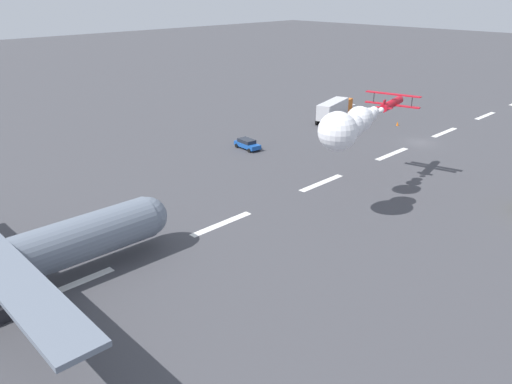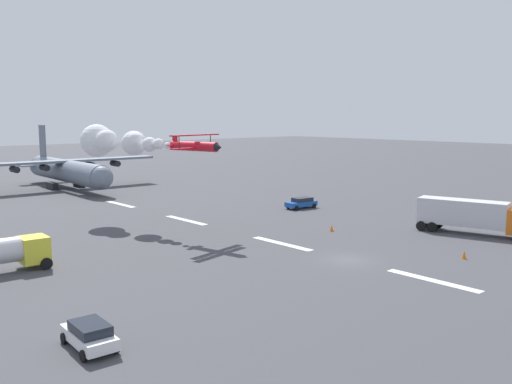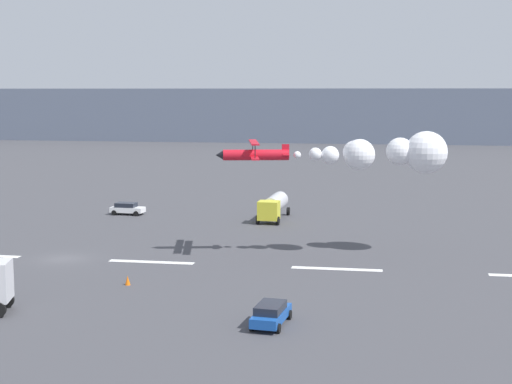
{
  "view_description": "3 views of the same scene",
  "coord_description": "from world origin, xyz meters",
  "px_view_note": "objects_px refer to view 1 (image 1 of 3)",
  "views": [
    {
      "loc": [
        73.62,
        36.58,
        23.33
      ],
      "look_at": [
        37.22,
        0.0,
        2.16
      ],
      "focal_mm": 35.37,
      "sensor_mm": 36.0,
      "label": 1
    },
    {
      "loc": [
        -30.52,
        38.26,
        12.78
      ],
      "look_at": [
        13.08,
        -0.62,
        4.74
      ],
      "focal_mm": 38.75,
      "sensor_mm": 36.0,
      "label": 2
    },
    {
      "loc": [
        29.29,
        -66.61,
        15.59
      ],
      "look_at": [
        17.49,
        4.25,
        6.12
      ],
      "focal_mm": 54.07,
      "sensor_mm": 36.0,
      "label": 3
    }
  ],
  "objects_px": {
    "traffic_cone_far": "(344,141)",
    "semi_truck_orange": "(336,108)",
    "followme_car_yellow": "(247,144)",
    "traffic_cone_near": "(398,124)",
    "cargo_transport_plane": "(5,262)",
    "stunt_biplane_red": "(352,124)"
  },
  "relations": [
    {
      "from": "semi_truck_orange",
      "to": "traffic_cone_far",
      "type": "xyz_separation_m",
      "value": [
        11.52,
        10.36,
        -1.73
      ]
    },
    {
      "from": "cargo_transport_plane",
      "to": "followme_car_yellow",
      "type": "distance_m",
      "value": 44.22
    },
    {
      "from": "traffic_cone_near",
      "to": "traffic_cone_far",
      "type": "distance_m",
      "value": 15.86
    },
    {
      "from": "traffic_cone_far",
      "to": "traffic_cone_near",
      "type": "bearing_deg",
      "value": 178.91
    },
    {
      "from": "semi_truck_orange",
      "to": "followme_car_yellow",
      "type": "height_order",
      "value": "semi_truck_orange"
    },
    {
      "from": "stunt_biplane_red",
      "to": "semi_truck_orange",
      "type": "height_order",
      "value": "stunt_biplane_red"
    },
    {
      "from": "cargo_transport_plane",
      "to": "traffic_cone_far",
      "type": "bearing_deg",
      "value": -172.78
    },
    {
      "from": "cargo_transport_plane",
      "to": "semi_truck_orange",
      "type": "xyz_separation_m",
      "value": [
        -65.8,
        -17.24,
        -1.22
      ]
    },
    {
      "from": "stunt_biplane_red",
      "to": "followme_car_yellow",
      "type": "bearing_deg",
      "value": -107.78
    },
    {
      "from": "traffic_cone_far",
      "to": "semi_truck_orange",
      "type": "bearing_deg",
      "value": -138.04
    },
    {
      "from": "semi_truck_orange",
      "to": "traffic_cone_near",
      "type": "distance_m",
      "value": 11.64
    },
    {
      "from": "followme_car_yellow",
      "to": "traffic_cone_near",
      "type": "distance_m",
      "value": 30.23
    },
    {
      "from": "semi_truck_orange",
      "to": "traffic_cone_near",
      "type": "bearing_deg",
      "value": 112.12
    },
    {
      "from": "cargo_transport_plane",
      "to": "followme_car_yellow",
      "type": "height_order",
      "value": "cargo_transport_plane"
    },
    {
      "from": "semi_truck_orange",
      "to": "traffic_cone_near",
      "type": "xyz_separation_m",
      "value": [
        -4.33,
        10.66,
        -1.73
      ]
    },
    {
      "from": "semi_truck_orange",
      "to": "traffic_cone_far",
      "type": "bearing_deg",
      "value": 41.96
    },
    {
      "from": "cargo_transport_plane",
      "to": "traffic_cone_far",
      "type": "xyz_separation_m",
      "value": [
        -54.28,
        -6.88,
        -2.95
      ]
    },
    {
      "from": "cargo_transport_plane",
      "to": "semi_truck_orange",
      "type": "height_order",
      "value": "cargo_transport_plane"
    },
    {
      "from": "traffic_cone_far",
      "to": "followme_car_yellow",
      "type": "bearing_deg",
      "value": -33.94
    },
    {
      "from": "cargo_transport_plane",
      "to": "traffic_cone_far",
      "type": "distance_m",
      "value": 54.79
    },
    {
      "from": "followme_car_yellow",
      "to": "traffic_cone_near",
      "type": "height_order",
      "value": "followme_car_yellow"
    },
    {
      "from": "followme_car_yellow",
      "to": "traffic_cone_far",
      "type": "bearing_deg",
      "value": 146.06
    }
  ]
}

